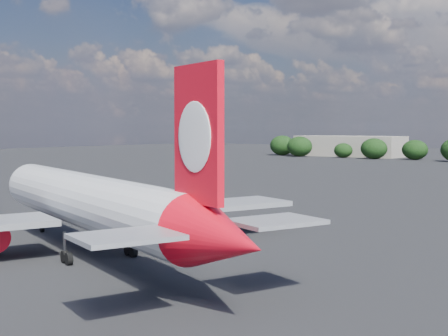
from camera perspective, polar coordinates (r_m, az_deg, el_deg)
The scene contains 3 objects.
ground at distance 104.46m, azimuth 9.70°, elevation -2.66°, with size 500.00×500.00×0.00m, color black.
qantas_airliner at distance 56.07m, azimuth -11.66°, elevation -3.34°, with size 46.64×44.79×15.59m.
terminal_building at distance 250.98m, azimuth 11.40°, elevation 1.98°, with size 42.00×16.00×8.00m.
Camera 1 is at (50.35, -30.77, 11.64)m, focal length 50.00 mm.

